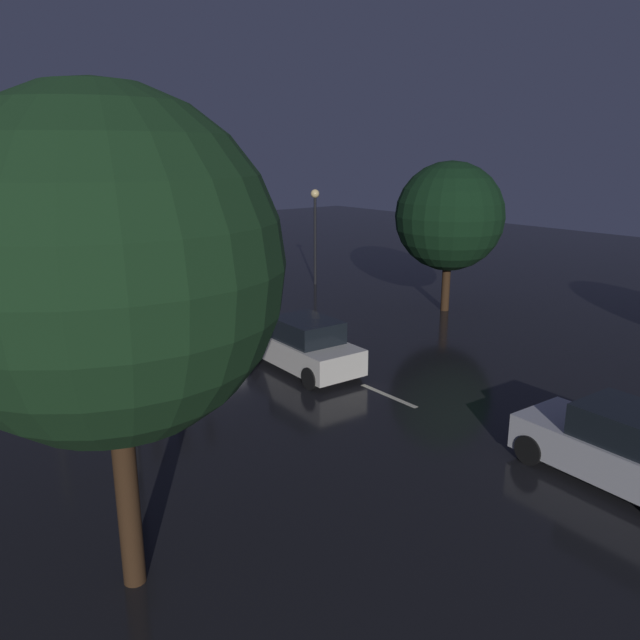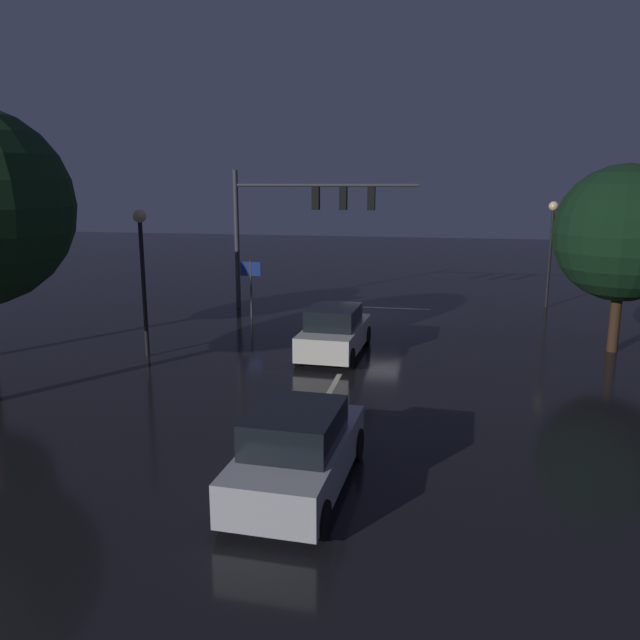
{
  "view_description": "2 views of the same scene",
  "coord_description": "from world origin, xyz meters",
  "px_view_note": "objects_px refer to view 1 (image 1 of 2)",
  "views": [
    {
      "loc": [
        11.88,
        21.82,
        6.81
      ],
      "look_at": [
        0.33,
        7.26,
        1.73
      ],
      "focal_mm": 34.85,
      "sensor_mm": 36.0,
      "label": 1
    },
    {
      "loc": [
        -3.01,
        27.64,
        5.88
      ],
      "look_at": [
        1.09,
        6.45,
        1.14
      ],
      "focal_mm": 35.94,
      "sensor_mm": 36.0,
      "label": 2
    }
  ],
  "objects_px": {
    "car_distant": "(623,449)",
    "traffic_signal_assembly": "(124,215)",
    "street_lamp_right_kerb": "(125,300)",
    "tree_left_far": "(450,216)",
    "street_lamp_left_kerb": "(315,218)",
    "tree_right_far": "(107,268)",
    "route_sign": "(101,305)",
    "car_approaching": "(304,346)"
  },
  "relations": [
    {
      "from": "car_distant",
      "to": "traffic_signal_assembly",
      "type": "bearing_deg",
      "value": -77.85
    },
    {
      "from": "street_lamp_right_kerb",
      "to": "tree_left_far",
      "type": "bearing_deg",
      "value": -166.81
    },
    {
      "from": "street_lamp_left_kerb",
      "to": "street_lamp_right_kerb",
      "type": "xyz_separation_m",
      "value": [
        14.62,
        11.59,
        0.02
      ]
    },
    {
      "from": "tree_right_far",
      "to": "tree_left_far",
      "type": "bearing_deg",
      "value": -153.9
    },
    {
      "from": "car_distant",
      "to": "route_sign",
      "type": "height_order",
      "value": "route_sign"
    },
    {
      "from": "street_lamp_left_kerb",
      "to": "street_lamp_right_kerb",
      "type": "bearing_deg",
      "value": 38.42
    },
    {
      "from": "car_approaching",
      "to": "tree_left_far",
      "type": "xyz_separation_m",
      "value": [
        -9.48,
        -2.28,
        3.31
      ]
    },
    {
      "from": "car_approaching",
      "to": "route_sign",
      "type": "relative_size",
      "value": 1.78
    },
    {
      "from": "car_approaching",
      "to": "tree_left_far",
      "type": "distance_m",
      "value": 10.3
    },
    {
      "from": "car_approaching",
      "to": "street_lamp_right_kerb",
      "type": "distance_m",
      "value": 6.91
    },
    {
      "from": "street_lamp_right_kerb",
      "to": "traffic_signal_assembly",
      "type": "bearing_deg",
      "value": -111.75
    },
    {
      "from": "street_lamp_right_kerb",
      "to": "tree_left_far",
      "type": "height_order",
      "value": "tree_left_far"
    },
    {
      "from": "car_approaching",
      "to": "car_distant",
      "type": "bearing_deg",
      "value": 95.56
    },
    {
      "from": "tree_right_far",
      "to": "route_sign",
      "type": "bearing_deg",
      "value": -107.87
    },
    {
      "from": "route_sign",
      "to": "traffic_signal_assembly",
      "type": "bearing_deg",
      "value": -130.97
    },
    {
      "from": "route_sign",
      "to": "street_lamp_left_kerb",
      "type": "bearing_deg",
      "value": -159.07
    },
    {
      "from": "car_approaching",
      "to": "car_distant",
      "type": "distance_m",
      "value": 9.88
    },
    {
      "from": "car_distant",
      "to": "tree_right_far",
      "type": "bearing_deg",
      "value": -20.04
    },
    {
      "from": "traffic_signal_assembly",
      "to": "tree_right_far",
      "type": "height_order",
      "value": "tree_right_far"
    },
    {
      "from": "street_lamp_right_kerb",
      "to": "tree_right_far",
      "type": "height_order",
      "value": "tree_right_far"
    },
    {
      "from": "car_approaching",
      "to": "route_sign",
      "type": "distance_m",
      "value": 7.01
    },
    {
      "from": "street_lamp_left_kerb",
      "to": "tree_right_far",
      "type": "relative_size",
      "value": 0.63
    },
    {
      "from": "street_lamp_left_kerb",
      "to": "tree_right_far",
      "type": "xyz_separation_m",
      "value": [
        16.72,
        16.63,
        1.74
      ]
    },
    {
      "from": "street_lamp_right_kerb",
      "to": "route_sign",
      "type": "distance_m",
      "value": 7.05
    },
    {
      "from": "traffic_signal_assembly",
      "to": "route_sign",
      "type": "distance_m",
      "value": 3.88
    },
    {
      "from": "street_lamp_left_kerb",
      "to": "street_lamp_right_kerb",
      "type": "height_order",
      "value": "street_lamp_right_kerb"
    },
    {
      "from": "traffic_signal_assembly",
      "to": "street_lamp_right_kerb",
      "type": "distance_m",
      "value": 9.46
    },
    {
      "from": "car_approaching",
      "to": "car_distant",
      "type": "relative_size",
      "value": 1.0
    },
    {
      "from": "street_lamp_left_kerb",
      "to": "car_approaching",
      "type": "bearing_deg",
      "value": 50.5
    },
    {
      "from": "street_lamp_left_kerb",
      "to": "route_sign",
      "type": "relative_size",
      "value": 1.97
    },
    {
      "from": "street_lamp_left_kerb",
      "to": "tree_left_far",
      "type": "height_order",
      "value": "tree_left_far"
    },
    {
      "from": "car_distant",
      "to": "street_lamp_right_kerb",
      "type": "distance_m",
      "value": 11.39
    },
    {
      "from": "route_sign",
      "to": "tree_left_far",
      "type": "bearing_deg",
      "value": 168.09
    },
    {
      "from": "route_sign",
      "to": "tree_right_far",
      "type": "height_order",
      "value": "tree_right_far"
    },
    {
      "from": "traffic_signal_assembly",
      "to": "route_sign",
      "type": "relative_size",
      "value": 3.34
    },
    {
      "from": "traffic_signal_assembly",
      "to": "street_lamp_right_kerb",
      "type": "xyz_separation_m",
      "value": [
        3.48,
        8.73,
        -1.04
      ]
    },
    {
      "from": "car_approaching",
      "to": "street_lamp_right_kerb",
      "type": "xyz_separation_m",
      "value": [
        6.22,
        1.4,
        2.67
      ]
    },
    {
      "from": "tree_left_far",
      "to": "tree_right_far",
      "type": "xyz_separation_m",
      "value": [
        17.8,
        8.72,
        1.09
      ]
    },
    {
      "from": "street_lamp_right_kerb",
      "to": "tree_right_far",
      "type": "bearing_deg",
      "value": 67.38
    },
    {
      "from": "traffic_signal_assembly",
      "to": "car_approaching",
      "type": "xyz_separation_m",
      "value": [
        -2.74,
        7.33,
        -3.72
      ]
    },
    {
      "from": "street_lamp_left_kerb",
      "to": "tree_right_far",
      "type": "height_order",
      "value": "tree_right_far"
    },
    {
      "from": "route_sign",
      "to": "tree_right_far",
      "type": "bearing_deg",
      "value": 72.13
    }
  ]
}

